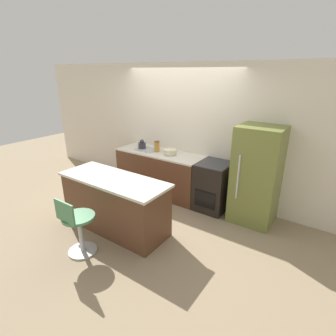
{
  "coord_description": "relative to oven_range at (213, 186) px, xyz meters",
  "views": [
    {
      "loc": [
        2.78,
        -3.75,
        2.44
      ],
      "look_at": [
        0.45,
        -0.41,
        0.93
      ],
      "focal_mm": 28.0,
      "sensor_mm": 36.0,
      "label": 1
    }
  ],
  "objects": [
    {
      "name": "ground_plane",
      "position": [
        -0.95,
        -0.35,
        -0.44
      ],
      "size": [
        14.0,
        14.0,
        0.0
      ],
      "primitive_type": "plane",
      "color": "#998466"
    },
    {
      "name": "wall_back",
      "position": [
        -0.95,
        0.36,
        0.86
      ],
      "size": [
        8.0,
        0.06,
        2.6
      ],
      "color": "silver",
      "rests_on": "ground_plane"
    },
    {
      "name": "back_counter",
      "position": [
        -1.23,
        0.0,
        -0.0
      ],
      "size": [
        1.86,
        0.65,
        0.89
      ],
      "color": "brown",
      "rests_on": "ground_plane"
    },
    {
      "name": "kitchen_island",
      "position": [
        -1.0,
        -1.51,
        -0.0
      ],
      "size": [
        1.82,
        0.7,
        0.88
      ],
      "color": "brown",
      "rests_on": "ground_plane"
    },
    {
      "name": "oven_range",
      "position": [
        0.0,
        0.0,
        0.0
      ],
      "size": [
        0.57,
        0.67,
        0.89
      ],
      "color": "black",
      "rests_on": "ground_plane"
    },
    {
      "name": "refrigerator",
      "position": [
        0.75,
        0.01,
        0.38
      ],
      "size": [
        0.7,
        0.66,
        1.64
      ],
      "color": "olive",
      "rests_on": "ground_plane"
    },
    {
      "name": "stool_chair",
      "position": [
        -0.95,
        -2.27,
        -0.02
      ],
      "size": [
        0.45,
        0.45,
        0.88
      ],
      "color": "#B7B7BC",
      "rests_on": "ground_plane"
    },
    {
      "name": "kettle",
      "position": [
        -1.69,
        0.0,
        0.52
      ],
      "size": [
        0.16,
        0.16,
        0.19
      ],
      "color": "#333338",
      "rests_on": "back_counter"
    },
    {
      "name": "mixing_bowl",
      "position": [
        -0.97,
        0.0,
        0.49
      ],
      "size": [
        0.26,
        0.26,
        0.09
      ],
      "color": "beige",
      "rests_on": "back_counter"
    },
    {
      "name": "canister_jar",
      "position": [
        -1.29,
        0.0,
        0.55
      ],
      "size": [
        0.11,
        0.11,
        0.21
      ],
      "color": "#B77F33",
      "rests_on": "back_counter"
    }
  ]
}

